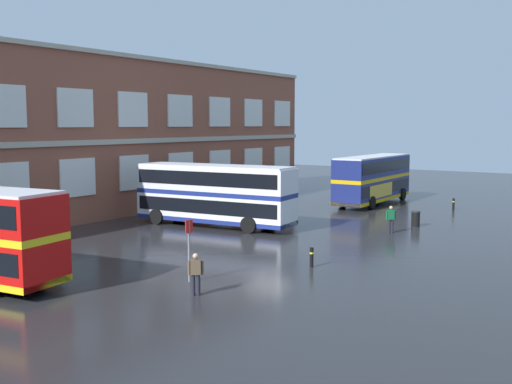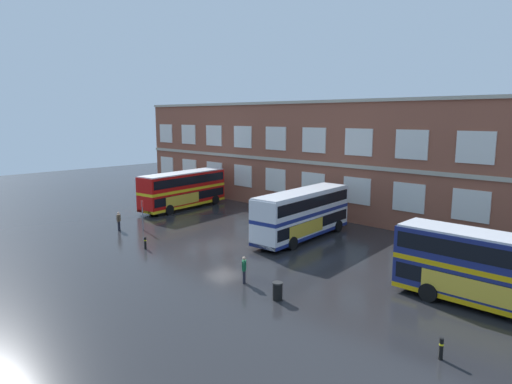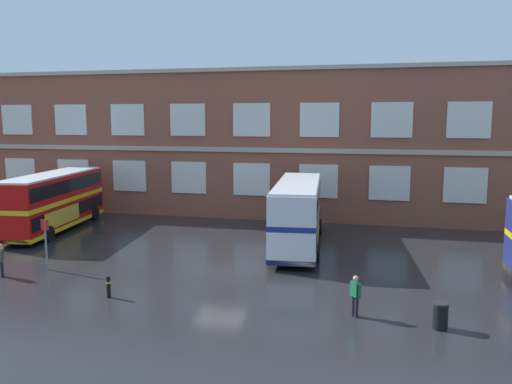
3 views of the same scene
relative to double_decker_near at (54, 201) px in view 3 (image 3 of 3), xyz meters
name	(u,v)px [view 3 (image 3 of 3)]	position (x,y,z in m)	size (l,w,h in m)	color
ground_plane	(231,262)	(14.45, -4.88, -2.15)	(120.00, 120.00, 0.00)	#232326
brick_terminal_building	(263,144)	(12.67, 11.10, 3.60)	(57.25, 8.19, 11.78)	brown
double_decker_near	(54,201)	(0.00, 0.00, 0.00)	(3.99, 11.24, 4.07)	red
double_decker_middle	(298,213)	(17.53, -0.66, 0.00)	(3.64, 11.19, 4.07)	silver
waiting_passenger	(1,259)	(4.02, -10.17, -1.22)	(0.49, 0.55, 1.70)	black
second_passenger	(355,294)	(21.56, -11.37, -1.22)	(0.50, 0.54, 1.70)	black
bus_stand_flag	(46,240)	(5.49, -8.61, -0.51)	(0.44, 0.10, 2.70)	slate
station_litter_bin	(440,316)	(24.75, -11.85, -1.63)	(0.60, 0.60, 1.03)	black
safety_bollard_west	(109,287)	(10.79, -11.66, -1.66)	(0.19, 0.19, 0.95)	black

